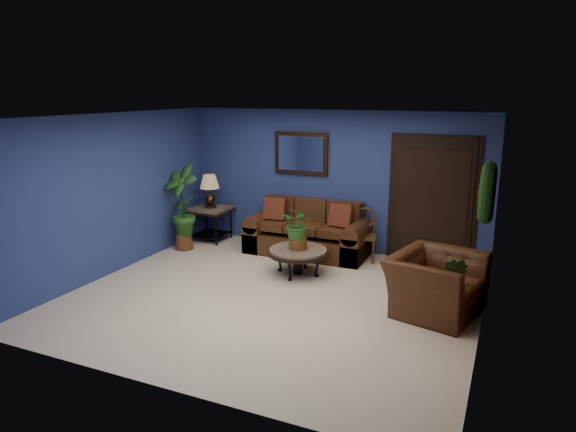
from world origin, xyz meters
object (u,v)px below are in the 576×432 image
at_px(sofa, 309,236).
at_px(table_lamp, 210,187).
at_px(side_chair, 364,231).
at_px(armchair, 435,284).
at_px(end_table, 211,215).
at_px(coffee_table, 298,253).

height_order(sofa, table_lamp, table_lamp).
relative_size(sofa, side_chair, 2.39).
bearing_deg(sofa, armchair, -34.52).
relative_size(side_chair, armchair, 0.75).
bearing_deg(end_table, side_chair, 1.21).
relative_size(sofa, table_lamp, 3.49).
distance_m(coffee_table, side_chair, 1.36).
bearing_deg(side_chair, table_lamp, 167.23).
xyz_separation_m(sofa, table_lamp, (-2.01, -0.03, 0.73)).
bearing_deg(armchair, side_chair, 54.11).
distance_m(table_lamp, side_chair, 3.06).
bearing_deg(armchair, coffee_table, 89.17).
xyz_separation_m(coffee_table, table_lamp, (-2.27, 1.06, 0.69)).
distance_m(coffee_table, end_table, 2.51).
height_order(end_table, table_lamp, table_lamp).
bearing_deg(sofa, side_chair, 1.92).
relative_size(end_table, table_lamp, 1.16).
bearing_deg(armchair, sofa, 69.61).
bearing_deg(table_lamp, side_chair, 1.21).
bearing_deg(coffee_table, sofa, 103.11).
height_order(sofa, coffee_table, sofa).
height_order(table_lamp, side_chair, table_lamp).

